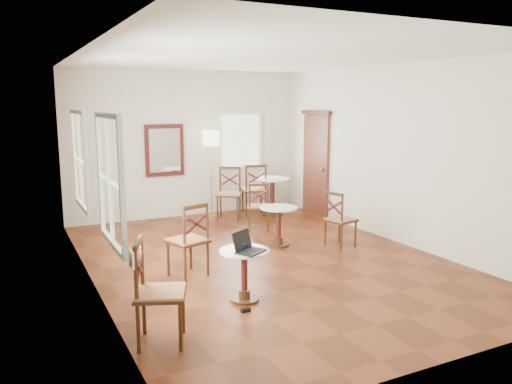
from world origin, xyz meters
TOP-DOWN VIEW (x-y plane):
  - ground at (0.00, 0.00)m, footprint 7.00×7.00m
  - room_shell at (-0.06, 0.27)m, footprint 5.02×7.02m
  - cafe_table_near at (-0.97, -1.33)m, footprint 0.60×0.60m
  - cafe_table_mid at (0.56, 0.59)m, footprint 0.62×0.62m
  - cafe_table_back at (1.57, 2.67)m, footprint 0.75×0.75m
  - chair_near_a at (-1.26, -0.18)m, footprint 0.59×0.59m
  - chair_near_b at (-2.19, -1.93)m, footprint 0.63×0.63m
  - chair_mid_a at (0.75, 1.69)m, footprint 0.55×0.55m
  - chair_mid_b at (1.44, 0.09)m, footprint 0.51×0.51m
  - chair_back_a at (1.26, 2.91)m, footprint 0.61×0.61m
  - chair_back_b at (0.61, 2.76)m, footprint 0.68×0.68m
  - floor_lamp at (0.39, 3.15)m, footprint 0.35×0.35m
  - laptop at (-0.97, -1.41)m, footprint 0.43×0.41m
  - mouse at (-1.00, -1.35)m, footprint 0.11×0.09m
  - navy_mug at (-1.01, -1.35)m, footprint 0.12×0.08m
  - water_glass at (-0.84, -1.27)m, footprint 0.06×0.06m
  - power_adapter at (-1.10, -1.63)m, footprint 0.11×0.07m

SIDE VIEW (x-z plane):
  - ground at x=0.00m, z-range 0.00..0.00m
  - power_adapter at x=-1.10m, z-range 0.00..0.04m
  - cafe_table_near at x=-0.97m, z-range 0.08..0.71m
  - cafe_table_mid at x=0.56m, z-range 0.08..0.74m
  - chair_mid_a at x=0.75m, z-range 0.00..0.91m
  - chair_mid_b at x=1.44m, z-range 0.00..0.93m
  - cafe_table_back at x=1.57m, z-range 0.09..0.89m
  - chair_near_a at x=-1.26m, z-range 0.00..1.02m
  - chair_near_b at x=-2.19m, z-range 0.00..1.06m
  - chair_back_b at x=0.61m, z-range 0.00..1.07m
  - chair_back_a at x=1.26m, z-range 0.00..1.09m
  - mouse at x=-1.00m, z-range 0.64..0.67m
  - navy_mug at x=-1.01m, z-range 0.64..0.73m
  - water_glass at x=-0.84m, z-range 0.64..0.73m
  - laptop at x=-0.97m, z-range 0.57..0.81m
  - floor_lamp at x=0.39m, z-range 0.62..2.42m
  - room_shell at x=-0.06m, z-range 0.38..3.39m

